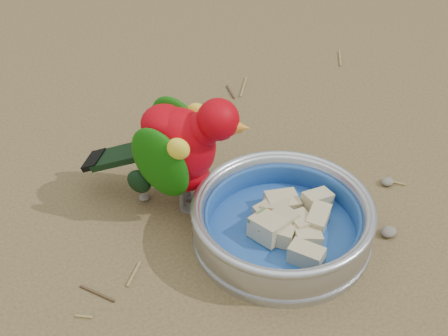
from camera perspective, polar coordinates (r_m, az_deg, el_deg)
ground at (r=0.88m, az=3.53°, el=-9.63°), size 60.00×60.00×0.00m
food_bowl at (r=0.93m, az=4.80°, el=-5.58°), size 0.24×0.24×0.02m
bowl_wall at (r=0.91m, az=4.90°, el=-4.24°), size 0.24×0.24×0.04m
fruit_wedges at (r=0.92m, az=4.88°, el=-4.56°), size 0.14×0.14×0.03m
lory_parrot at (r=0.94m, az=-3.66°, el=1.14°), size 0.23×0.22×0.18m
ground_debris at (r=0.89m, az=3.09°, el=-8.93°), size 0.90×0.80×0.01m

